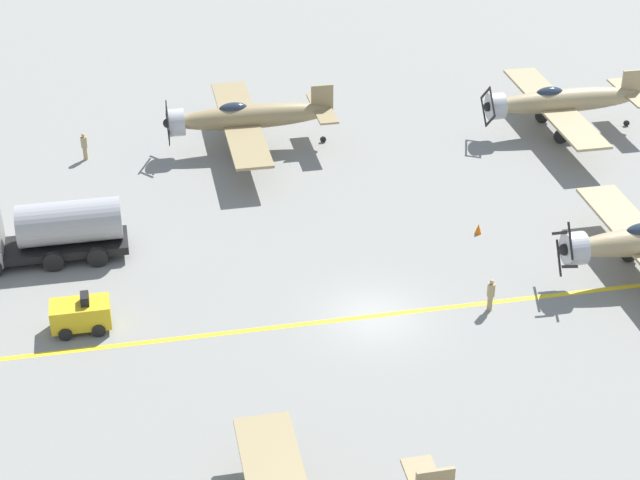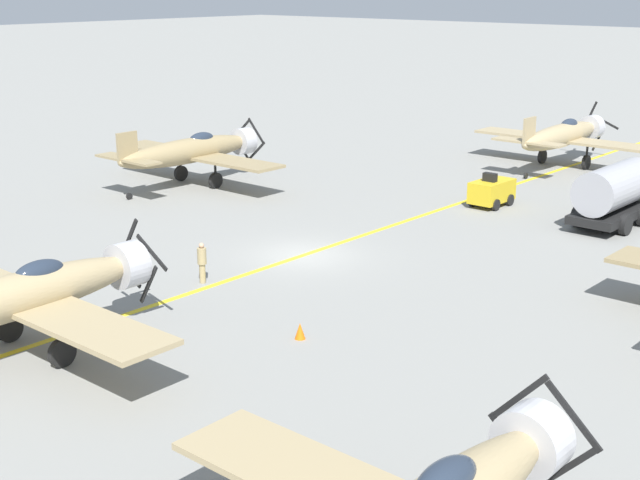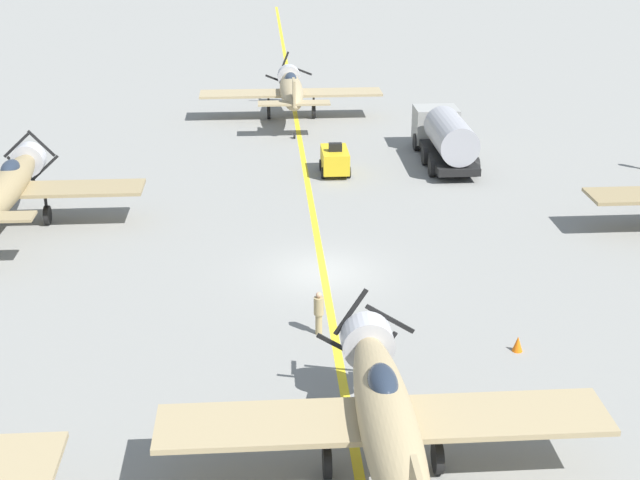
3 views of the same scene
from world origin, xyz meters
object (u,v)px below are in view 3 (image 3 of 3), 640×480
ground_crew_walking (319,311)px  traffic_cone (518,344)px  airplane_mid_left (8,186)px  fuel_tanker (445,136)px  airplane_far_center (291,90)px  tow_tractor (335,160)px  airplane_near_center (386,418)px

ground_crew_walking → traffic_cone: size_ratio=2.96×
ground_crew_walking → airplane_mid_left: bearing=139.9°
fuel_tanker → airplane_mid_left: bearing=-158.3°
ground_crew_walking → airplane_far_center: bearing=89.6°
airplane_mid_left → tow_tractor: 16.99m
airplane_far_center → airplane_mid_left: size_ratio=1.00×
airplane_mid_left → tow_tractor: airplane_mid_left is taller
airplane_far_center → ground_crew_walking: size_ratio=7.38×
airplane_mid_left → fuel_tanker: (21.81, 8.70, -0.50)m
airplane_near_center → traffic_cone: size_ratio=21.82×
traffic_cone → ground_crew_walking: bearing=165.7°
airplane_near_center → fuel_tanker: size_ratio=1.50×
airplane_far_center → ground_crew_walking: airplane_far_center is taller
airplane_mid_left → traffic_cone: (20.00, -12.92, -1.74)m
ground_crew_walking → tow_tractor: bearing=83.4°
airplane_near_center → airplane_mid_left: size_ratio=1.00×
tow_tractor → ground_crew_walking: 18.31m
tow_tractor → airplane_mid_left: bearing=-155.7°
tow_tractor → traffic_cone: (4.55, -19.89, -0.52)m
airplane_far_center → traffic_cone: 32.35m
fuel_tanker → traffic_cone: size_ratio=14.55×
airplane_near_center → ground_crew_walking: bearing=110.4°
fuel_tanker → tow_tractor: 6.64m
airplane_mid_left → fuel_tanker: airplane_mid_left is taller
airplane_near_center → ground_crew_walking: (-1.17, 8.42, -1.12)m
airplane_near_center → fuel_tanker: 29.26m
fuel_tanker → traffic_cone: fuel_tanker is taller
fuel_tanker → ground_crew_walking: size_ratio=4.92×
airplane_far_center → tow_tractor: airplane_far_center is taller
airplane_far_center → airplane_mid_left: bearing=-138.0°
airplane_near_center → airplane_far_center: 38.39m
ground_crew_walking → traffic_cone: ground_crew_walking is taller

